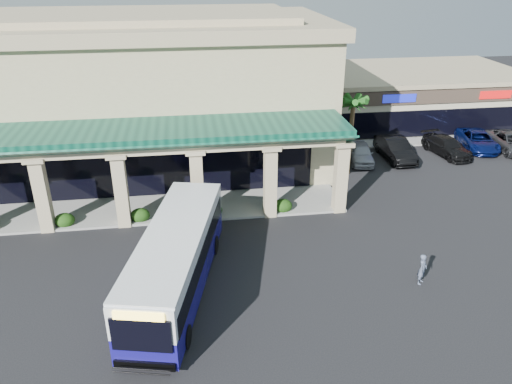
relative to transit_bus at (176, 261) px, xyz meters
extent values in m
plane|color=black|center=(4.29, 1.89, -1.66)|extent=(110.00, 110.00, 0.00)
imported|color=#4D5870|center=(12.11, -1.19, -0.84)|extent=(0.69, 0.71, 1.64)
imported|color=#A6A8B2|center=(14.52, 15.11, -0.92)|extent=(2.50, 4.57, 1.47)
imported|color=black|center=(17.45, 15.28, -0.80)|extent=(1.84, 5.23, 1.72)
imported|color=black|center=(22.08, 15.57, -0.93)|extent=(2.97, 5.33, 1.46)
imported|color=#081248|center=(25.40, 16.60, -0.90)|extent=(3.48, 5.80, 1.51)
imported|color=#333438|center=(27.93, 15.67, -0.89)|extent=(2.90, 5.70, 1.54)
camera|label=1|loc=(0.91, -20.61, 13.30)|focal=35.00mm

